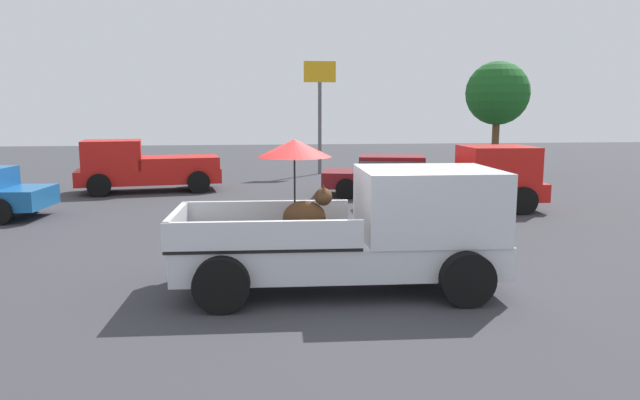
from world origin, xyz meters
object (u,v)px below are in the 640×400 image
parked_sedan_near (390,173)px  pickup_truck_far (463,179)px  motel_sign (320,95)px  pickup_truck_main (368,228)px  pickup_truck_red (143,167)px

parked_sedan_near → pickup_truck_far: bearing=128.9°
parked_sedan_near → motel_sign: 7.68m
pickup_truck_main → motel_sign: (1.29, 16.96, 2.51)m
pickup_truck_main → motel_sign: 17.19m
motel_sign → parked_sedan_near: bearing=-78.0°
pickup_truck_main → pickup_truck_red: bearing=117.2°
pickup_truck_main → motel_sign: bearing=88.1°
pickup_truck_far → motel_sign: motel_sign is taller
pickup_truck_main → pickup_truck_far: size_ratio=1.05×
pickup_truck_red → motel_sign: size_ratio=1.02×
pickup_truck_red → parked_sedan_near: pickup_truck_red is taller
pickup_truck_far → motel_sign: (-2.89, 9.95, 2.61)m
pickup_truck_red → pickup_truck_far: same height
pickup_truck_red → pickup_truck_main: bearing=105.7°
pickup_truck_far → parked_sedan_near: bearing=118.0°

